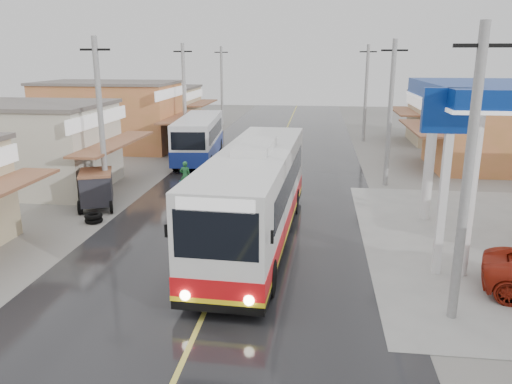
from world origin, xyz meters
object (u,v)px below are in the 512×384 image
tricycle_near (96,187)px  tyre_stack (94,218)px  second_bus (199,138)px  coach_bus (256,195)px  cyclist (186,184)px

tricycle_near → tyre_stack: (0.71, -2.00, -0.85)m
second_bus → tricycle_near: 11.93m
tyre_stack → coach_bus: bearing=-11.2°
second_bus → cyclist: 9.13m
coach_bus → cyclist: (-4.43, 6.20, -1.30)m
second_bus → tyre_stack: second_bus is taller
coach_bus → tricycle_near: coach_bus is taller
cyclist → tyre_stack: (-2.99, -4.74, -0.42)m
coach_bus → second_bus: coach_bus is taller
cyclist → tyre_stack: 5.62m
second_bus → tricycle_near: second_bus is taller
second_bus → tyre_stack: size_ratio=11.67×
second_bus → cyclist: bearing=-86.1°
second_bus → coach_bus: bearing=-74.1°
second_bus → tyre_stack: 13.86m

